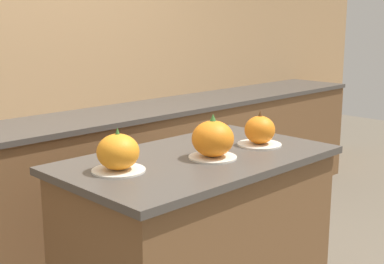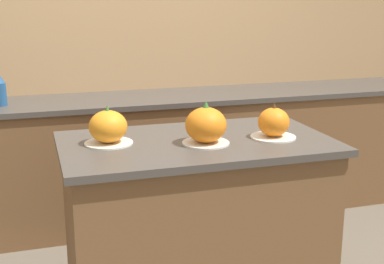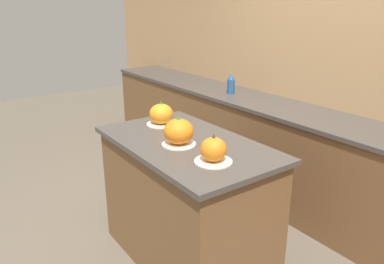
# 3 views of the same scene
# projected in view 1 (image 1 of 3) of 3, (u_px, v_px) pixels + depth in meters

# --- Properties ---
(wall_back) EXTENTS (8.00, 0.06, 2.50)m
(wall_back) POSITION_uv_depth(u_px,v_px,m) (29.00, 65.00, 3.52)
(wall_back) COLOR tan
(wall_back) RESTS_ON ground_plane
(kitchen_island) EXTENTS (1.31, 0.76, 0.92)m
(kitchen_island) POSITION_uv_depth(u_px,v_px,m) (198.00, 247.00, 2.60)
(kitchen_island) COLOR brown
(kitchen_island) RESTS_ON ground_plane
(back_counter) EXTENTS (6.00, 0.60, 0.91)m
(back_counter) POSITION_uv_depth(u_px,v_px,m) (62.00, 190.00, 3.46)
(back_counter) COLOR brown
(back_counter) RESTS_ON ground_plane
(pumpkin_cake_left) EXTENTS (0.23, 0.23, 0.19)m
(pumpkin_cake_left) POSITION_uv_depth(u_px,v_px,m) (118.00, 153.00, 2.24)
(pumpkin_cake_left) COLOR silver
(pumpkin_cake_left) RESTS_ON kitchen_island
(pumpkin_cake_center) EXTENTS (0.22, 0.22, 0.21)m
(pumpkin_cake_center) POSITION_uv_depth(u_px,v_px,m) (213.00, 140.00, 2.44)
(pumpkin_cake_center) COLOR silver
(pumpkin_cake_center) RESTS_ON kitchen_island
(pumpkin_cake_right) EXTENTS (0.22, 0.22, 0.18)m
(pumpkin_cake_right) POSITION_uv_depth(u_px,v_px,m) (260.00, 131.00, 2.69)
(pumpkin_cake_right) COLOR silver
(pumpkin_cake_right) RESTS_ON kitchen_island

